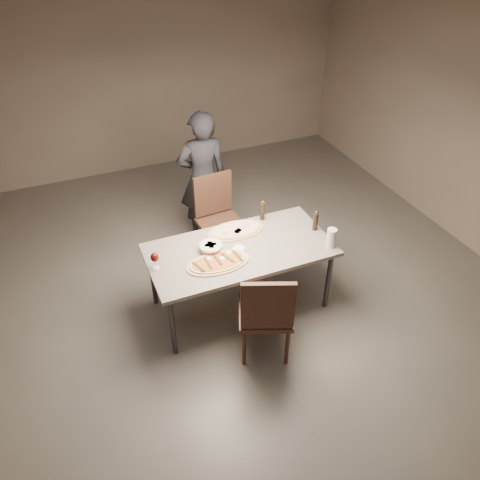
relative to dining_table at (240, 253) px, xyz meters
name	(u,v)px	position (x,y,z in m)	size (l,w,h in m)	color
room	(240,190)	(0.00, 0.00, 0.71)	(7.00, 7.00, 7.00)	#5A544D
dining_table	(240,253)	(0.00, 0.00, 0.00)	(1.80, 0.90, 0.75)	slate
zucchini_pizza	(218,262)	(-0.28, -0.14, 0.07)	(0.61, 0.34, 0.05)	tan
ham_pizza	(236,230)	(0.07, 0.28, 0.07)	(0.60, 0.33, 0.04)	tan
bread_basket	(211,247)	(-0.28, 0.07, 0.11)	(0.23, 0.23, 0.08)	beige
oil_dish	(239,249)	(-0.02, -0.01, 0.06)	(0.12, 0.12, 0.01)	white
pepper_mill_left	(316,221)	(0.83, 0.00, 0.16)	(0.06, 0.06, 0.22)	black
pepper_mill_right	(262,211)	(0.41, 0.38, 0.16)	(0.06, 0.06, 0.22)	black
carafe	(331,238)	(0.83, -0.31, 0.16)	(0.09, 0.09, 0.20)	silver
wine_glass	(155,258)	(-0.83, 0.02, 0.18)	(0.08, 0.08, 0.17)	silver
side_plate	(197,269)	(-0.49, -0.14, 0.06)	(0.20, 0.20, 0.01)	white
chair_near	(266,312)	(-0.05, -0.72, -0.13)	(0.62, 0.62, 1.01)	#3F251A
chair_far	(218,213)	(0.11, 0.92, -0.12)	(0.52, 0.52, 1.02)	#3F251A
diner	(203,178)	(0.08, 1.35, 0.13)	(0.60, 0.39, 1.64)	black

